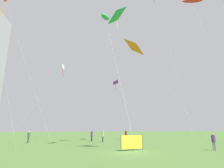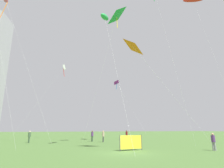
{
  "view_description": "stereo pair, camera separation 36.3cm",
  "coord_description": "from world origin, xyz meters",
  "px_view_note": "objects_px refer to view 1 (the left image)",
  "views": [
    {
      "loc": [
        -6.8,
        -15.96,
        2.09
      ],
      "look_at": [
        1.81,
        9.53,
        8.78
      ],
      "focal_mm": 29.06,
      "sensor_mm": 36.0,
      "label": 1
    },
    {
      "loc": [
        -6.45,
        -16.07,
        2.09
      ],
      "look_at": [
        1.81,
        9.53,
        8.78
      ],
      "focal_mm": 29.06,
      "sensor_mm": 36.0,
      "label": 2
    }
  ],
  "objects_px": {
    "person_standing_3": "(103,135)",
    "kite_flying_4": "(135,47)",
    "kite_flying_3": "(105,17)",
    "event_banner": "(132,142)",
    "person_standing_0": "(29,136)",
    "person_standing_4": "(126,134)",
    "kite_flying_6": "(117,16)",
    "kite_flying_5": "(192,1)",
    "person_standing_2": "(214,140)",
    "person_standing_1": "(92,135)",
    "kite_flying_7": "(63,68)",
    "kite_flying_0": "(116,83)"
  },
  "relations": [
    {
      "from": "kite_flying_3",
      "to": "kite_flying_5",
      "type": "distance_m",
      "value": 18.57
    },
    {
      "from": "person_standing_1",
      "to": "kite_flying_6",
      "type": "height_order",
      "value": "kite_flying_6"
    },
    {
      "from": "person_standing_4",
      "to": "event_banner",
      "type": "relative_size",
      "value": 0.73
    },
    {
      "from": "kite_flying_0",
      "to": "person_standing_4",
      "type": "bearing_deg",
      "value": -96.36
    },
    {
      "from": "person_standing_1",
      "to": "person_standing_2",
      "type": "distance_m",
      "value": 19.22
    },
    {
      "from": "person_standing_2",
      "to": "kite_flying_5",
      "type": "height_order",
      "value": "kite_flying_5"
    },
    {
      "from": "person_standing_0",
      "to": "kite_flying_0",
      "type": "bearing_deg",
      "value": -81.27
    },
    {
      "from": "kite_flying_6",
      "to": "kite_flying_7",
      "type": "bearing_deg",
      "value": 113.08
    },
    {
      "from": "person_standing_4",
      "to": "kite_flying_5",
      "type": "xyz_separation_m",
      "value": [
        8.18,
        -12.87,
        23.73
      ]
    },
    {
      "from": "person_standing_1",
      "to": "person_standing_3",
      "type": "relative_size",
      "value": 1.01
    },
    {
      "from": "person_standing_4",
      "to": "kite_flying_0",
      "type": "relative_size",
      "value": 0.13
    },
    {
      "from": "person_standing_4",
      "to": "kite_flying_4",
      "type": "height_order",
      "value": "kite_flying_4"
    },
    {
      "from": "person_standing_3",
      "to": "kite_flying_4",
      "type": "bearing_deg",
      "value": 24.4
    },
    {
      "from": "person_standing_0",
      "to": "kite_flying_5",
      "type": "distance_m",
      "value": 36.33
    },
    {
      "from": "person_standing_4",
      "to": "kite_flying_7",
      "type": "distance_m",
      "value": 21.35
    },
    {
      "from": "person_standing_0",
      "to": "person_standing_4",
      "type": "xyz_separation_m",
      "value": [
        17.69,
        3.59,
        0.03
      ]
    },
    {
      "from": "kite_flying_5",
      "to": "kite_flying_7",
      "type": "bearing_deg",
      "value": 135.64
    },
    {
      "from": "person_standing_4",
      "to": "kite_flying_3",
      "type": "bearing_deg",
      "value": 80.22
    },
    {
      "from": "person_standing_4",
      "to": "kite_flying_7",
      "type": "height_order",
      "value": "kite_flying_7"
    },
    {
      "from": "person_standing_1",
      "to": "kite_flying_6",
      "type": "distance_m",
      "value": 20.87
    },
    {
      "from": "person_standing_1",
      "to": "kite_flying_6",
      "type": "relative_size",
      "value": 0.08
    },
    {
      "from": "person_standing_3",
      "to": "kite_flying_0",
      "type": "height_order",
      "value": "kite_flying_0"
    },
    {
      "from": "person_standing_3",
      "to": "event_banner",
      "type": "relative_size",
      "value": 0.72
    },
    {
      "from": "kite_flying_3",
      "to": "kite_flying_7",
      "type": "relative_size",
      "value": 1.04
    },
    {
      "from": "kite_flying_7",
      "to": "kite_flying_5",
      "type": "bearing_deg",
      "value": -44.36
    },
    {
      "from": "kite_flying_5",
      "to": "event_banner",
      "type": "height_order",
      "value": "kite_flying_5"
    },
    {
      "from": "kite_flying_6",
      "to": "event_banner",
      "type": "height_order",
      "value": "kite_flying_6"
    },
    {
      "from": "kite_flying_4",
      "to": "event_banner",
      "type": "xyz_separation_m",
      "value": [
        -0.53,
        0.21,
        -10.39
      ]
    },
    {
      "from": "person_standing_2",
      "to": "person_standing_3",
      "type": "height_order",
      "value": "person_standing_3"
    },
    {
      "from": "person_standing_3",
      "to": "kite_flying_4",
      "type": "height_order",
      "value": "kite_flying_4"
    },
    {
      "from": "kite_flying_3",
      "to": "event_banner",
      "type": "height_order",
      "value": "kite_flying_3"
    },
    {
      "from": "kite_flying_5",
      "to": "person_standing_2",
      "type": "bearing_deg",
      "value": -134.05
    },
    {
      "from": "person_standing_1",
      "to": "person_standing_3",
      "type": "bearing_deg",
      "value": -173.12
    },
    {
      "from": "person_standing_3",
      "to": "kite_flying_6",
      "type": "relative_size",
      "value": 0.08
    },
    {
      "from": "kite_flying_5",
      "to": "kite_flying_3",
      "type": "bearing_deg",
      "value": -176.26
    },
    {
      "from": "kite_flying_4",
      "to": "kite_flying_6",
      "type": "distance_m",
      "value": 12.54
    },
    {
      "from": "person_standing_3",
      "to": "kite_flying_5",
      "type": "height_order",
      "value": "kite_flying_5"
    },
    {
      "from": "person_standing_2",
      "to": "person_standing_1",
      "type": "bearing_deg",
      "value": -13.78
    },
    {
      "from": "person_standing_1",
      "to": "kite_flying_0",
      "type": "height_order",
      "value": "kite_flying_0"
    },
    {
      "from": "person_standing_0",
      "to": "person_standing_4",
      "type": "bearing_deg",
      "value": -102.82
    },
    {
      "from": "person_standing_1",
      "to": "kite_flying_4",
      "type": "distance_m",
      "value": 17.89
    },
    {
      "from": "kite_flying_5",
      "to": "kite_flying_4",
      "type": "bearing_deg",
      "value": -161.07
    },
    {
      "from": "person_standing_4",
      "to": "kite_flying_7",
      "type": "xyz_separation_m",
      "value": [
        -12.8,
        7.64,
        15.28
      ]
    },
    {
      "from": "person_standing_4",
      "to": "event_banner",
      "type": "distance_m",
      "value": 18.87
    },
    {
      "from": "person_standing_0",
      "to": "kite_flying_6",
      "type": "relative_size",
      "value": 0.08
    },
    {
      "from": "person_standing_0",
      "to": "kite_flying_7",
      "type": "xyz_separation_m",
      "value": [
        4.89,
        11.23,
        15.31
      ]
    },
    {
      "from": "person_standing_4",
      "to": "event_banner",
      "type": "height_order",
      "value": "person_standing_4"
    },
    {
      "from": "person_standing_2",
      "to": "kite_flying_0",
      "type": "relative_size",
      "value": 0.12
    },
    {
      "from": "event_banner",
      "to": "person_standing_2",
      "type": "bearing_deg",
      "value": -18.98
    },
    {
      "from": "kite_flying_0",
      "to": "kite_flying_4",
      "type": "distance_m",
      "value": 27.44
    }
  ]
}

